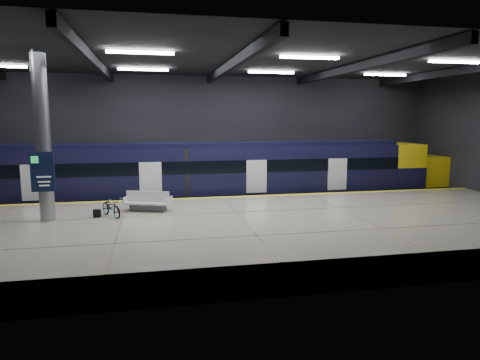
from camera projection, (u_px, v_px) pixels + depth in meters
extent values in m
plane|color=black|center=(232.00, 230.00, 20.57)|extent=(30.00, 30.00, 0.00)
cube|color=black|center=(209.00, 139.00, 27.75)|extent=(30.00, 0.10, 8.00)
cube|color=black|center=(283.00, 165.00, 12.24)|extent=(30.00, 0.10, 8.00)
cube|color=black|center=(232.00, 59.00, 19.42)|extent=(30.00, 16.00, 0.10)
cube|color=black|center=(94.00, 61.00, 18.27)|extent=(0.25, 16.00, 0.40)
cube|color=black|center=(232.00, 65.00, 19.46)|extent=(0.25, 16.00, 0.40)
cube|color=black|center=(354.00, 68.00, 20.65)|extent=(0.25, 16.00, 0.40)
cube|color=black|center=(462.00, 70.00, 21.84)|extent=(0.25, 16.00, 0.40)
cube|color=white|center=(140.00, 52.00, 16.70)|extent=(2.60, 0.18, 0.10)
cube|color=white|center=(310.00, 57.00, 18.10)|extent=(2.60, 0.18, 0.10)
cube|color=white|center=(455.00, 62.00, 19.49)|extent=(2.60, 0.18, 0.10)
cube|color=white|center=(143.00, 69.00, 22.52)|extent=(2.60, 0.18, 0.10)
cube|color=white|center=(271.00, 72.00, 23.91)|extent=(2.60, 0.18, 0.10)
cube|color=white|center=(385.00, 75.00, 25.30)|extent=(2.60, 0.18, 0.10)
cube|color=#BBB39E|center=(243.00, 232.00, 18.06)|extent=(30.00, 11.00, 1.10)
cube|color=yellow|center=(223.00, 197.00, 23.07)|extent=(30.00, 0.40, 0.01)
cube|color=gray|center=(217.00, 208.00, 25.19)|extent=(30.00, 0.08, 0.16)
cube|color=gray|center=(214.00, 203.00, 26.58)|extent=(30.00, 0.08, 0.16)
cube|color=black|center=(202.00, 199.00, 25.66)|extent=(24.00, 2.58, 0.80)
cube|color=black|center=(202.00, 169.00, 25.41)|extent=(24.00, 2.80, 2.75)
cube|color=black|center=(202.00, 144.00, 25.19)|extent=(24.00, 2.30, 0.24)
cube|color=black|center=(205.00, 167.00, 24.00)|extent=(24.00, 0.04, 0.70)
cube|color=white|center=(257.00, 176.00, 24.68)|extent=(1.20, 0.05, 1.90)
cube|color=yellow|center=(400.00, 165.00, 27.99)|extent=(2.00, 2.80, 2.75)
ellipsoid|color=yellow|center=(434.00, 171.00, 28.57)|extent=(3.60, 2.52, 1.90)
cube|color=black|center=(404.00, 162.00, 28.02)|extent=(1.60, 2.38, 0.80)
cube|color=#595B60|center=(148.00, 208.00, 19.68)|extent=(1.69, 1.01, 0.30)
cube|color=silver|center=(148.00, 203.00, 19.64)|extent=(2.19, 1.48, 0.08)
cube|color=silver|center=(148.00, 197.00, 19.60)|extent=(1.94, 0.74, 0.51)
cube|color=silver|center=(127.00, 199.00, 19.76)|extent=(0.34, 0.83, 0.30)
cube|color=silver|center=(169.00, 201.00, 19.49)|extent=(0.34, 0.83, 0.30)
imported|color=#99999E|center=(111.00, 207.00, 18.45)|extent=(1.33, 1.73, 0.87)
cube|color=black|center=(97.00, 213.00, 18.37)|extent=(0.32, 0.23, 0.35)
cylinder|color=#9EA0A5|center=(43.00, 138.00, 17.36)|extent=(0.60, 0.60, 6.90)
cube|color=#0E1634|center=(43.00, 172.00, 17.14)|extent=(0.90, 0.12, 1.60)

